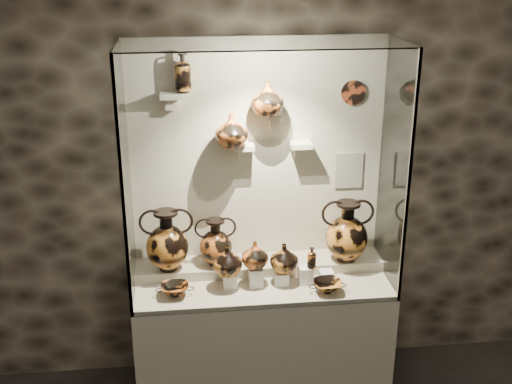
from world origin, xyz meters
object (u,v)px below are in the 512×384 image
at_px(jug_c, 284,258).
at_px(kylix_right, 328,286).
at_px(jug_b, 255,255).
at_px(lekythos_small, 312,256).
at_px(ovoid_vase_b, 267,99).
at_px(jug_a, 227,260).
at_px(kylix_left, 175,289).
at_px(amphora_left, 167,240).
at_px(lekythos_tall, 183,70).
at_px(amphora_right, 347,231).
at_px(amphora_mid, 216,242).
at_px(ovoid_vase_a, 231,130).

height_order(jug_c, kylix_right, jug_c).
height_order(jug_b, lekythos_small, jug_b).
bearing_deg(ovoid_vase_b, jug_a, -133.24).
distance_m(kylix_left, kylix_right, 0.98).
distance_m(amphora_left, jug_a, 0.43).
relative_size(amphora_left, jug_c, 2.15).
bearing_deg(lekythos_tall, amphora_left, -159.95).
height_order(amphora_right, kylix_left, amphora_right).
bearing_deg(kylix_left, kylix_right, 15.91).
bearing_deg(jug_c, amphora_mid, 152.90).
bearing_deg(lekythos_tall, kylix_left, -124.12).
relative_size(amphora_left, jug_a, 2.08).
bearing_deg(amphora_left, amphora_mid, -10.94).
relative_size(amphora_mid, kylix_left, 1.44).
bearing_deg(amphora_mid, ovoid_vase_a, 24.03).
xyz_separation_m(kylix_left, lekythos_tall, (0.11, 0.35, 1.33)).
xyz_separation_m(jug_b, lekythos_tall, (-0.42, 0.27, 1.15)).
bearing_deg(kylix_left, amphora_right, 31.28).
bearing_deg(kylix_left, jug_a, 30.27).
distance_m(jug_c, ovoid_vase_a, 0.90).
height_order(amphora_mid, jug_c, amphora_mid).
bearing_deg(amphora_right, jug_a, -164.62).
xyz_separation_m(amphora_mid, lekythos_tall, (-0.17, 0.08, 1.14)).
height_order(amphora_left, kylix_right, amphora_left).
distance_m(jug_a, ovoid_vase_a, 0.83).
distance_m(amphora_left, amphora_right, 1.21).
bearing_deg(lekythos_tall, jug_c, -41.14).
bearing_deg(jug_b, kylix_right, -34.73).
relative_size(amphora_left, amphora_mid, 1.27).
bearing_deg(ovoid_vase_a, jug_c, -32.81).
distance_m(jug_a, jug_b, 0.18).
distance_m(lekythos_small, ovoid_vase_b, 1.06).
distance_m(kylix_right, lekythos_tall, 1.64).
bearing_deg(lekythos_small, kylix_left, 177.10).
xyz_separation_m(amphora_right, jug_b, (-0.65, -0.15, -0.06)).
xyz_separation_m(jug_b, lekythos_small, (0.37, -0.03, -0.02)).
height_order(jug_c, ovoid_vase_b, ovoid_vase_b).
relative_size(jug_b, jug_c, 0.93).
bearing_deg(amphora_left, ovoid_vase_a, -8.04).
bearing_deg(amphora_mid, amphora_left, -166.42).
bearing_deg(ovoid_vase_b, kylix_right, -40.12).
height_order(amphora_right, jug_a, amphora_right).
bearing_deg(kylix_left, jug_b, 28.87).
bearing_deg(jug_c, lekythos_tall, 152.14).
xyz_separation_m(kylix_right, ovoid_vase_a, (-0.58, 0.37, 0.95)).
bearing_deg(amphora_mid, amphora_right, 6.13).
xyz_separation_m(jug_b, jug_c, (0.19, 0.00, -0.03)).
height_order(jug_c, lekythos_tall, lekythos_tall).
height_order(amphora_right, kylix_right, amphora_right).
bearing_deg(jug_a, lekythos_tall, 143.23).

